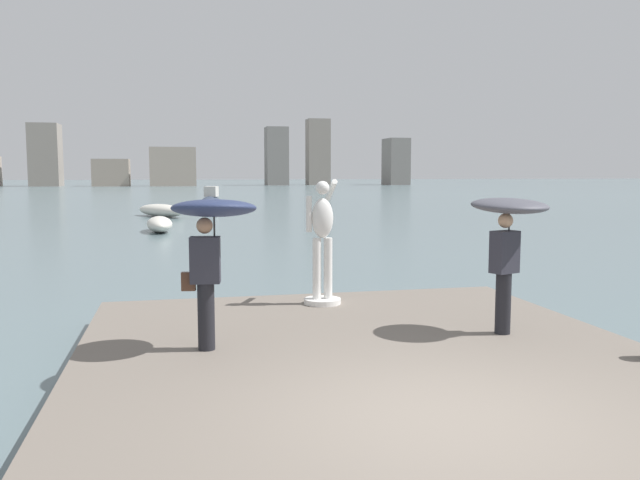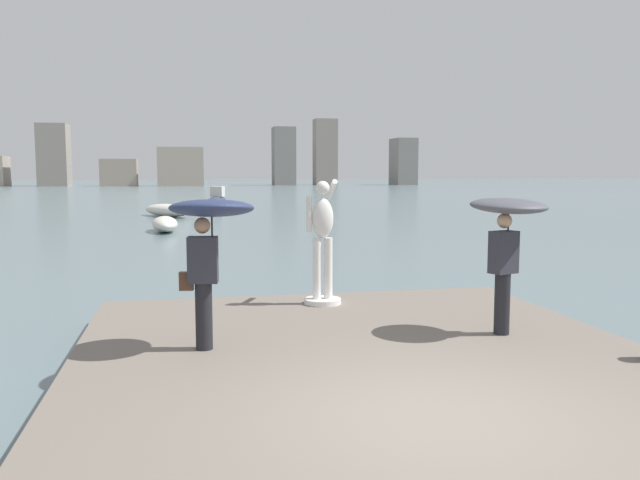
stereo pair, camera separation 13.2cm
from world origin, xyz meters
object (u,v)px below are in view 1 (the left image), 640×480
object	(u,v)px
onlooker_left	(211,229)
boat_far	(160,224)
statue_white_figure	(322,246)
boat_near	(161,210)
boat_mid	(211,200)
onlooker_right	(508,225)

from	to	relation	value
onlooker_left	boat_far	bearing A→B (deg)	93.09
statue_white_figure	boat_near	xyz separation A→B (m)	(-3.37, 29.74, -1.04)
boat_mid	boat_far	xyz separation A→B (m)	(-3.36, -20.18, -0.22)
statue_white_figure	boat_near	distance (m)	29.94
onlooker_left	boat_far	xyz separation A→B (m)	(-1.18, 21.96, -1.62)
onlooker_right	boat_mid	size ratio (longest dim) A/B	0.48
statue_white_figure	boat_far	xyz separation A→B (m)	(-3.23, 19.38, -1.07)
statue_white_figure	onlooker_right	distance (m)	3.39
boat_near	boat_mid	bearing A→B (deg)	70.39
onlooker_left	onlooker_right	bearing A→B (deg)	-0.25
onlooker_left	boat_mid	bearing A→B (deg)	87.04
statue_white_figure	onlooker_left	xyz separation A→B (m)	(-2.04, -2.57, 0.55)
onlooker_left	boat_mid	world-z (taller)	onlooker_left
statue_white_figure	boat_near	size ratio (longest dim) A/B	0.47
boat_mid	statue_white_figure	bearing A→B (deg)	-90.19
onlooker_left	boat_far	size ratio (longest dim) A/B	0.60
statue_white_figure	boat_mid	size ratio (longest dim) A/B	0.53
onlooker_right	boat_mid	xyz separation A→B (m)	(-1.99, 42.16, -1.38)
boat_near	boat_mid	xyz separation A→B (m)	(3.50, 9.83, 0.19)
boat_mid	boat_far	size ratio (longest dim) A/B	1.23
onlooker_left	statue_white_figure	bearing A→B (deg)	51.55
onlooker_left	onlooker_right	distance (m)	4.17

